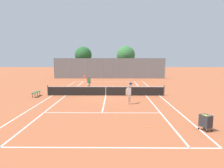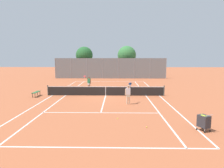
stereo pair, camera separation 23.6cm
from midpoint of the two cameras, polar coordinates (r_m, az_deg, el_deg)
name	(u,v)px [view 2 (the right image)]	position (r m, az deg, el deg)	size (l,w,h in m)	color
ground_plane	(106,96)	(20.50, -1.51, -3.32)	(120.00, 120.00, 0.00)	#B25B38
court_line_markings	(106,96)	(20.50, -1.51, -3.32)	(11.10, 23.90, 0.01)	silver
tennis_net	(106,91)	(20.41, -1.51, -1.92)	(12.00, 0.10, 1.07)	#474C47
ball_cart	(204,121)	(11.88, 25.28, -9.56)	(0.69, 0.76, 0.96)	#2D2D33
player_near_side	(128,93)	(16.66, 5.05, -2.67)	(0.60, 0.79, 1.77)	beige
player_far_left	(89,82)	(24.09, -6.34, 0.51)	(0.87, 0.66, 1.77)	#936B4C
loose_tennis_ball_0	(118,118)	(12.90, 2.15, -9.79)	(0.07, 0.07, 0.07)	#D1DB33
loose_tennis_ball_1	(138,85)	(28.61, 7.81, -0.20)	(0.07, 0.07, 0.07)	#D1DB33
loose_tennis_ball_2	(49,100)	(19.27, -17.15, -4.27)	(0.07, 0.07, 0.07)	#D1DB33
loose_tennis_ball_3	(105,92)	(22.55, -1.70, -2.24)	(0.07, 0.07, 0.07)	#D1DB33
loose_tennis_ball_4	(122,84)	(28.79, 3.21, -0.09)	(0.07, 0.07, 0.07)	#D1DB33
loose_tennis_ball_5	(147,127)	(11.57, 10.48, -12.00)	(0.07, 0.07, 0.07)	#D1DB33
courtside_bench	(36,92)	(21.36, -20.54, -2.25)	(0.36, 1.50, 0.47)	#2D6638
back_fence	(110,68)	(36.95, -0.29, 4.51)	(20.62, 0.08, 3.76)	gray
tree_behind_left	(85,56)	(39.26, -7.68, 8.02)	(3.27, 3.27, 5.94)	brown
tree_behind_right	(127,56)	(39.80, 4.36, 8.04)	(3.64, 3.64, 6.14)	brown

